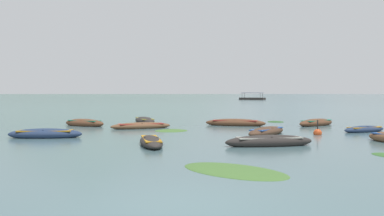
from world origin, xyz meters
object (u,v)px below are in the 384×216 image
rowboat_5 (151,142)px  rowboat_8 (269,142)px  rowboat_1 (267,132)px  mooring_buoy (318,133)px  rowboat_7 (141,126)px  rowboat_0 (45,134)px  rowboat_9 (364,129)px  ferry_0 (252,98)px  rowboat_11 (84,123)px  rowboat_6 (235,123)px  rowboat_2 (316,123)px  rowboat_3 (145,121)px

rowboat_5 → rowboat_8: size_ratio=0.98×
rowboat_1 → mooring_buoy: mooring_buoy is taller
rowboat_7 → rowboat_8: bearing=-45.4°
rowboat_0 → rowboat_8: bearing=-8.9°
rowboat_5 → rowboat_8: 5.01m
rowboat_0 → rowboat_9: bearing=18.9°
rowboat_7 → mooring_buoy: 10.74m
rowboat_7 → rowboat_8: rowboat_8 is taller
rowboat_7 → ferry_0: size_ratio=0.44×
mooring_buoy → rowboat_9: bearing=36.7°
rowboat_1 → rowboat_11: rowboat_11 is taller
rowboat_8 → rowboat_9: 9.29m
rowboat_6 → rowboat_7: (-5.78, -3.24, -0.03)m
rowboat_2 → rowboat_3: (-12.31, 0.73, -0.01)m
ferry_0 → rowboat_11: bearing=-95.2°
rowboat_1 → mooring_buoy: size_ratio=4.27×
rowboat_1 → ferry_0: (-1.57, 118.69, 0.28)m
rowboat_2 → rowboat_11: rowboat_11 is taller
rowboat_6 → rowboat_1: bearing=-72.5°
rowboat_9 → mooring_buoy: size_ratio=3.22×
rowboat_6 → rowboat_8: (1.93, -11.05, -0.00)m
rowboat_2 → ferry_0: size_ratio=0.39×
rowboat_1 → rowboat_5: (-5.01, -5.36, -0.02)m
rowboat_2 → mooring_buoy: 6.75m
rowboat_0 → rowboat_11: 7.56m
rowboat_7 → rowboat_9: rowboat_7 is taller
rowboat_3 → rowboat_11: size_ratio=1.21×
rowboat_5 → rowboat_11: rowboat_11 is taller
rowboat_0 → rowboat_1: rowboat_0 is taller
rowboat_2 → mooring_buoy: size_ratio=3.75×
rowboat_11 → ferry_0: ferry_0 is taller
rowboat_0 → rowboat_2: size_ratio=1.10×
rowboat_6 → rowboat_8: size_ratio=1.08×
rowboat_6 → rowboat_7: rowboat_6 is taller
rowboat_0 → rowboat_3: 11.15m
rowboat_3 → mooring_buoy: bearing=-32.9°
rowboat_3 → rowboat_11: 4.76m
rowboat_1 → rowboat_8: 4.85m
rowboat_1 → rowboat_6: size_ratio=0.92×
rowboat_1 → rowboat_5: 7.34m
rowboat_1 → rowboat_7: 8.28m
rowboat_7 → rowboat_5: bearing=-71.9°
rowboat_7 → rowboat_1: bearing=-21.0°
rowboat_1 → rowboat_2: bearing=63.4°
rowboat_3 → rowboat_9: rowboat_3 is taller
rowboat_5 → rowboat_1: bearing=46.9°
rowboat_9 → mooring_buoy: mooring_buoy is taller
rowboat_8 → rowboat_3: bearing=124.7°
rowboat_0 → rowboat_3: rowboat_0 is taller
rowboat_1 → mooring_buoy: (2.69, 0.38, -0.07)m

